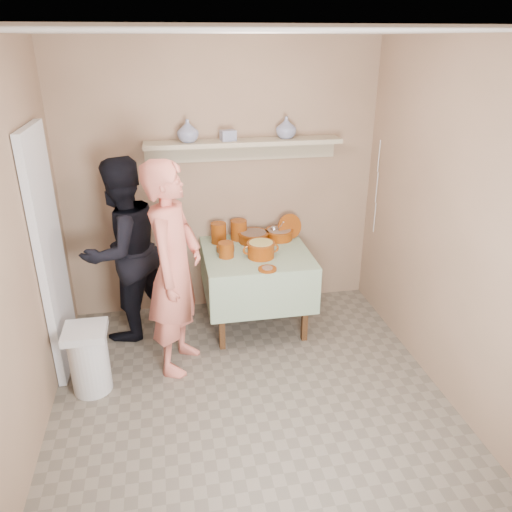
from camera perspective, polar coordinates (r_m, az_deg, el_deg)
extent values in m
plane|color=#6A6153|center=(3.90, -0.15, -17.57)|extent=(3.50, 3.50, 0.00)
cube|color=silver|center=(4.25, -22.41, 0.08)|extent=(0.06, 0.70, 2.00)
cylinder|color=#712D08|center=(4.79, -4.29, 2.65)|extent=(0.15, 0.15, 0.20)
cylinder|color=#712D08|center=(4.86, -1.98, 3.00)|extent=(0.16, 0.16, 0.19)
cylinder|color=#712D08|center=(4.47, -3.43, 0.72)|extent=(0.14, 0.14, 0.14)
cylinder|color=#712D08|center=(4.61, -3.52, 0.85)|extent=(0.17, 0.17, 0.05)
cylinder|color=#712D08|center=(4.89, 3.87, 3.39)|extent=(0.26, 0.14, 0.24)
imported|color=navy|center=(4.72, 3.47, 14.45)|extent=(0.24, 0.24, 0.20)
imported|color=navy|center=(4.57, -7.80, 13.99)|extent=(0.24, 0.24, 0.20)
cube|color=navy|center=(4.61, -3.21, 13.59)|extent=(0.15, 0.12, 0.09)
imported|color=#D76D5D|center=(4.01, -9.30, -1.54)|extent=(0.63, 0.76, 1.77)
imported|color=black|center=(4.58, -14.95, 0.60)|extent=(1.03, 1.01, 1.67)
cube|color=#96765C|center=(4.84, -3.98, 8.41)|extent=(3.00, 0.02, 2.60)
cube|color=#96765C|center=(1.78, 11.01, -22.55)|extent=(3.00, 0.02, 2.60)
cube|color=#96765C|center=(3.30, -26.92, -1.70)|extent=(0.02, 3.50, 2.60)
cube|color=#96765C|center=(3.75, 23.14, 1.90)|extent=(0.02, 3.50, 2.60)
cube|color=silver|center=(2.93, -0.21, 24.43)|extent=(3.00, 3.50, 0.02)
cube|color=#4C2D16|center=(4.40, -3.97, -6.60)|extent=(0.05, 0.05, 0.71)
cube|color=#4C2D16|center=(4.54, 5.65, -5.70)|extent=(0.05, 0.05, 0.71)
cube|color=#4C2D16|center=(5.07, -5.01, -2.33)|extent=(0.05, 0.05, 0.71)
cube|color=#4C2D16|center=(5.19, 3.37, -1.66)|extent=(0.05, 0.05, 0.71)
cube|color=#4C2D16|center=(4.62, 0.01, 0.19)|extent=(0.90, 0.90, 0.04)
cube|color=#1E5923|center=(4.61, 0.01, 0.47)|extent=(0.96, 0.96, 0.01)
cube|color=#1E5923|center=(4.28, 1.20, -4.67)|extent=(0.96, 0.01, 0.44)
cube|color=#1E5923|center=(5.13, -0.97, 0.34)|extent=(0.96, 0.01, 0.44)
cube|color=#1E5923|center=(4.64, -5.83, -2.40)|extent=(0.01, 0.96, 0.44)
cube|color=#1E5923|center=(4.80, 5.65, -1.47)|extent=(0.01, 0.96, 0.44)
cylinder|color=#6D2909|center=(4.81, -0.31, 2.18)|extent=(0.28, 0.28, 0.09)
cylinder|color=#712D08|center=(4.79, -0.31, 2.64)|extent=(0.30, 0.30, 0.01)
cylinder|color=brown|center=(4.80, -0.31, 2.46)|extent=(0.25, 0.25, 0.05)
cylinder|color=#6D2909|center=(4.88, 2.66, 2.47)|extent=(0.26, 0.26, 0.09)
cylinder|color=#712D08|center=(4.86, 2.67, 2.93)|extent=(0.28, 0.28, 0.01)
cylinder|color=#8C6B54|center=(4.87, 2.67, 2.75)|extent=(0.23, 0.23, 0.05)
cylinder|color=silver|center=(4.73, 2.86, 3.48)|extent=(0.01, 0.22, 0.16)
sphere|color=silver|center=(4.85, 2.06, 3.10)|extent=(0.07, 0.07, 0.07)
cylinder|color=#6D2909|center=(4.46, 0.56, 0.71)|extent=(0.24, 0.24, 0.14)
cylinder|color=#712D08|center=(4.43, 0.57, 1.47)|extent=(0.25, 0.25, 0.01)
cylinder|color=tan|center=(4.44, 0.57, 1.29)|extent=(0.21, 0.21, 0.05)
torus|color=#712D08|center=(4.44, -0.96, 0.68)|extent=(0.09, 0.02, 0.09)
torus|color=#712D08|center=(4.48, 2.07, 0.90)|extent=(0.09, 0.02, 0.09)
cylinder|color=#712D08|center=(4.23, 1.31, -1.51)|extent=(0.16, 0.16, 0.02)
cylinder|color=#8C6B54|center=(4.23, 1.31, -1.37)|extent=(0.09, 0.09, 0.01)
cube|color=tan|center=(4.65, -1.40, 12.86)|extent=(1.80, 0.25, 0.04)
cube|color=tan|center=(4.78, -1.63, 11.95)|extent=(1.80, 0.02, 0.18)
cylinder|color=silver|center=(4.18, -18.47, -11.50)|extent=(0.30, 0.30, 0.50)
cube|color=silver|center=(4.03, -18.98, -8.22)|extent=(0.32, 0.32, 0.06)
cylinder|color=silver|center=(4.93, 13.88, 11.04)|extent=(0.01, 0.01, 0.30)
cylinder|color=silver|center=(4.98, 13.64, 7.62)|extent=(0.01, 0.01, 0.30)
cylinder|color=silver|center=(5.05, 13.40, 4.29)|extent=(0.01, 0.01, 0.30)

